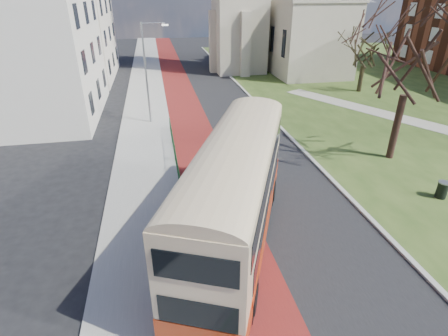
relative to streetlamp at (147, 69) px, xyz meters
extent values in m
plane|color=black|center=(4.35, -18.00, -4.59)|extent=(160.00, 160.00, 0.00)
cube|color=black|center=(5.85, 2.00, -4.59)|extent=(9.00, 120.00, 0.01)
cube|color=#591414|center=(3.15, 2.00, -4.59)|extent=(3.40, 120.00, 0.01)
cube|color=gray|center=(-0.65, 2.00, -4.53)|extent=(4.00, 120.00, 0.12)
cube|color=#999993|center=(1.35, 2.00, -4.53)|extent=(0.25, 120.00, 0.13)
cube|color=#999993|center=(10.45, 4.00, -4.53)|extent=(0.25, 80.00, 0.13)
cube|color=#2E4518|center=(30.35, 4.00, -4.57)|extent=(40.00, 80.00, 0.04)
cylinder|color=#0D3B19|center=(1.40, -14.00, -3.49)|extent=(0.04, 24.00, 0.04)
cylinder|color=#0D3B19|center=(1.40, -14.00, -4.44)|extent=(0.04, 24.00, 0.04)
cube|color=#A19782|center=(20.85, 20.00, -0.09)|extent=(9.00, 18.00, 9.00)
cube|color=silver|center=(-9.65, 4.00, 1.66)|extent=(10.00, 14.00, 12.50)
cube|color=beige|center=(-9.65, 20.00, 0.91)|extent=(10.00, 16.00, 11.00)
cylinder|color=gray|center=(-0.15, 0.00, -0.47)|extent=(0.16, 0.16, 8.00)
cylinder|color=gray|center=(0.75, 0.00, 3.43)|extent=(1.80, 0.10, 0.10)
cube|color=silver|center=(1.65, 0.00, 3.28)|extent=(0.50, 0.18, 0.12)
cube|color=#9D2C0E|center=(3.45, -17.19, -3.50)|extent=(7.22, 11.96, 1.08)
cube|color=#CAB18A|center=(3.45, -17.19, -1.40)|extent=(7.17, 11.89, 3.12)
cube|color=black|center=(2.33, -16.36, -2.37)|extent=(3.91, 8.94, 1.02)
cube|color=black|center=(4.82, -17.43, -2.37)|extent=(3.91, 8.94, 1.02)
cube|color=black|center=(2.20, -16.65, -0.75)|extent=(4.28, 9.81, 0.97)
cube|color=black|center=(4.69, -17.73, -0.75)|extent=(4.28, 9.81, 0.97)
cube|color=black|center=(5.78, -11.78, -2.37)|extent=(2.25, 1.03, 1.13)
cube|color=black|center=(5.78, -11.78, -0.75)|extent=(2.25, 1.03, 0.97)
cube|color=orange|center=(5.78, -11.78, -0.14)|extent=(1.80, 0.85, 0.32)
cylinder|color=black|center=(3.89, -13.00, -4.03)|extent=(0.74, 1.16, 1.12)
cylinder|color=black|center=(6.19, -13.99, -4.03)|extent=(0.74, 1.16, 1.12)
cylinder|color=black|center=(0.89, -19.95, -4.03)|extent=(0.74, 1.16, 1.12)
cylinder|color=black|center=(3.19, -20.95, -4.03)|extent=(0.74, 1.16, 1.12)
cylinder|color=black|center=(15.83, -10.34, -2.39)|extent=(0.61, 0.61, 4.32)
cylinder|color=#2D2616|center=(23.19, 6.27, -3.13)|extent=(0.62, 0.62, 2.85)
cylinder|color=black|center=(15.39, -15.60, -4.10)|extent=(0.65, 0.65, 0.90)
cylinder|color=gray|center=(15.39, -15.60, -3.62)|extent=(0.70, 0.70, 0.06)
camera|label=1|loc=(0.51, -29.43, 5.60)|focal=28.00mm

